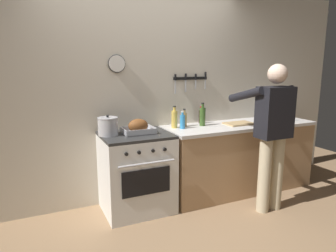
{
  "coord_description": "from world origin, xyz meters",
  "views": [
    {
      "loc": [
        -1.27,
        -2.16,
        1.66
      ],
      "look_at": [
        0.11,
        0.85,
        0.99
      ],
      "focal_mm": 32.79,
      "sensor_mm": 36.0,
      "label": 1
    }
  ],
  "objects_px": {
    "bottle_cooking_oil": "(174,119)",
    "bottle_dish_soap": "(182,121)",
    "roasting_pan": "(138,127)",
    "person_cook": "(272,129)",
    "bottle_soy_sauce": "(201,116)",
    "stove": "(137,172)",
    "bottle_olive_oil": "(202,116)",
    "stock_pot": "(108,126)",
    "cutting_board": "(239,124)",
    "bottle_vinegar": "(184,119)"
  },
  "relations": [
    {
      "from": "cutting_board",
      "to": "bottle_dish_soap",
      "type": "distance_m",
      "value": 0.79
    },
    {
      "from": "roasting_pan",
      "to": "bottle_olive_oil",
      "type": "bearing_deg",
      "value": 5.21
    },
    {
      "from": "bottle_olive_oil",
      "to": "bottle_dish_soap",
      "type": "bearing_deg",
      "value": -169.93
    },
    {
      "from": "bottle_cooking_oil",
      "to": "bottle_soy_sauce",
      "type": "relative_size",
      "value": 1.21
    },
    {
      "from": "stock_pot",
      "to": "bottle_olive_oil",
      "type": "relative_size",
      "value": 0.78
    },
    {
      "from": "bottle_olive_oil",
      "to": "bottle_vinegar",
      "type": "bearing_deg",
      "value": 167.13
    },
    {
      "from": "bottle_olive_oil",
      "to": "bottle_soy_sauce",
      "type": "height_order",
      "value": "bottle_olive_oil"
    },
    {
      "from": "stock_pot",
      "to": "bottle_dish_soap",
      "type": "bearing_deg",
      "value": -1.67
    },
    {
      "from": "cutting_board",
      "to": "bottle_olive_oil",
      "type": "height_order",
      "value": "bottle_olive_oil"
    },
    {
      "from": "stock_pot",
      "to": "bottle_dish_soap",
      "type": "height_order",
      "value": "stock_pot"
    },
    {
      "from": "bottle_olive_oil",
      "to": "bottle_dish_soap",
      "type": "height_order",
      "value": "bottle_olive_oil"
    },
    {
      "from": "stove",
      "to": "bottle_cooking_oil",
      "type": "xyz_separation_m",
      "value": [
        0.53,
        0.11,
        0.56
      ]
    },
    {
      "from": "bottle_vinegar",
      "to": "stove",
      "type": "bearing_deg",
      "value": -168.06
    },
    {
      "from": "stock_pot",
      "to": "bottle_olive_oil",
      "type": "height_order",
      "value": "bottle_olive_oil"
    },
    {
      "from": "bottle_olive_oil",
      "to": "cutting_board",
      "type": "bearing_deg",
      "value": -14.17
    },
    {
      "from": "bottle_soy_sauce",
      "to": "cutting_board",
      "type": "bearing_deg",
      "value": -33.14
    },
    {
      "from": "stock_pot",
      "to": "bottle_vinegar",
      "type": "distance_m",
      "value": 0.97
    },
    {
      "from": "bottle_cooking_oil",
      "to": "stove",
      "type": "bearing_deg",
      "value": -167.89
    },
    {
      "from": "stove",
      "to": "bottle_olive_oil",
      "type": "distance_m",
      "value": 1.07
    },
    {
      "from": "stock_pot",
      "to": "bottle_soy_sauce",
      "type": "distance_m",
      "value": 1.28
    },
    {
      "from": "roasting_pan",
      "to": "bottle_cooking_oil",
      "type": "bearing_deg",
      "value": 11.59
    },
    {
      "from": "person_cook",
      "to": "cutting_board",
      "type": "bearing_deg",
      "value": -2.42
    },
    {
      "from": "bottle_cooking_oil",
      "to": "bottle_soy_sauce",
      "type": "xyz_separation_m",
      "value": [
        0.44,
        0.13,
        -0.02
      ]
    },
    {
      "from": "bottle_olive_oil",
      "to": "roasting_pan",
      "type": "bearing_deg",
      "value": -174.79
    },
    {
      "from": "stove",
      "to": "person_cook",
      "type": "distance_m",
      "value": 1.59
    },
    {
      "from": "stove",
      "to": "person_cook",
      "type": "height_order",
      "value": "person_cook"
    },
    {
      "from": "cutting_board",
      "to": "bottle_soy_sauce",
      "type": "height_order",
      "value": "bottle_soy_sauce"
    },
    {
      "from": "bottle_dish_soap",
      "to": "stove",
      "type": "bearing_deg",
      "value": -176.5
    },
    {
      "from": "roasting_pan",
      "to": "bottle_olive_oil",
      "type": "xyz_separation_m",
      "value": [
        0.87,
        0.08,
        0.05
      ]
    },
    {
      "from": "stove",
      "to": "bottle_soy_sauce",
      "type": "height_order",
      "value": "bottle_soy_sauce"
    },
    {
      "from": "bottle_vinegar",
      "to": "bottle_dish_soap",
      "type": "bearing_deg",
      "value": -126.95
    },
    {
      "from": "roasting_pan",
      "to": "bottle_soy_sauce",
      "type": "height_order",
      "value": "bottle_soy_sauce"
    },
    {
      "from": "stove",
      "to": "cutting_board",
      "type": "distance_m",
      "value": 1.45
    },
    {
      "from": "stock_pot",
      "to": "cutting_board",
      "type": "bearing_deg",
      "value": -3.11
    },
    {
      "from": "cutting_board",
      "to": "bottle_soy_sauce",
      "type": "distance_m",
      "value": 0.49
    },
    {
      "from": "bottle_soy_sauce",
      "to": "stove",
      "type": "bearing_deg",
      "value": -166.21
    },
    {
      "from": "stove",
      "to": "stock_pot",
      "type": "bearing_deg",
      "value": 167.93
    },
    {
      "from": "stove",
      "to": "person_cook",
      "type": "xyz_separation_m",
      "value": [
        1.38,
        -0.61,
        0.5
      ]
    },
    {
      "from": "stove",
      "to": "roasting_pan",
      "type": "distance_m",
      "value": 0.52
    },
    {
      "from": "person_cook",
      "to": "bottle_cooking_oil",
      "type": "height_order",
      "value": "person_cook"
    },
    {
      "from": "bottle_cooking_oil",
      "to": "bottle_dish_soap",
      "type": "height_order",
      "value": "bottle_cooking_oil"
    },
    {
      "from": "roasting_pan",
      "to": "bottle_dish_soap",
      "type": "height_order",
      "value": "bottle_dish_soap"
    },
    {
      "from": "bottle_dish_soap",
      "to": "person_cook",
      "type": "bearing_deg",
      "value": -39.51
    },
    {
      "from": "stove",
      "to": "stock_pot",
      "type": "height_order",
      "value": "stock_pot"
    },
    {
      "from": "cutting_board",
      "to": "bottle_dish_soap",
      "type": "height_order",
      "value": "bottle_dish_soap"
    },
    {
      "from": "bottle_vinegar",
      "to": "stock_pot",
      "type": "bearing_deg",
      "value": -175.24
    },
    {
      "from": "stock_pot",
      "to": "bottle_cooking_oil",
      "type": "distance_m",
      "value": 0.82
    },
    {
      "from": "stock_pot",
      "to": "bottle_cooking_oil",
      "type": "height_order",
      "value": "bottle_cooking_oil"
    },
    {
      "from": "cutting_board",
      "to": "bottle_dish_soap",
      "type": "bearing_deg",
      "value": 175.26
    },
    {
      "from": "person_cook",
      "to": "bottle_soy_sauce",
      "type": "height_order",
      "value": "person_cook"
    }
  ]
}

